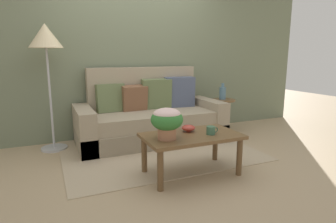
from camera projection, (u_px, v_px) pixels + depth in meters
ground_plane at (162, 154)px, 3.73m from camera, size 14.00×14.00×0.00m
wall_back at (134, 46)px, 4.49m from camera, size 6.40×0.12×2.83m
area_rug at (158, 150)px, 3.87m from camera, size 2.48×1.88×0.01m
couch at (150, 118)px, 4.30m from camera, size 2.16×0.92×1.09m
coffee_table at (192, 140)px, 3.05m from camera, size 1.04×0.60×0.45m
side_table at (223, 109)px, 4.78m from camera, size 0.38×0.38×0.55m
floor_lamp at (46, 44)px, 3.65m from camera, size 0.43×0.43×1.68m
potted_plant at (167, 120)px, 2.83m from camera, size 0.33×0.33×0.32m
coffee_mug at (211, 130)px, 3.03m from camera, size 0.14×0.09×0.09m
snack_bowl at (188, 128)px, 3.15m from camera, size 0.15×0.15×0.07m
table_vase at (223, 93)px, 4.73m from camera, size 0.11×0.11×0.27m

